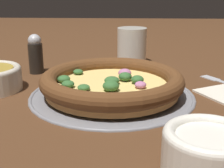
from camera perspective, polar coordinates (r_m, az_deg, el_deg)
ground_plane at (r=0.62m, az=0.00°, el=-2.13°), size 3.00×3.00×0.00m
pizza_tray at (r=0.62m, az=0.00°, el=-1.88°), size 0.33×0.33×0.01m
pizza at (r=0.61m, az=-0.02°, el=0.31°), size 0.28×0.28×0.04m
bowl_far at (r=0.37m, az=17.07°, el=-11.94°), size 0.10×0.10×0.06m
drinking_cup at (r=0.87m, az=3.64°, el=6.98°), size 0.08×0.08×0.10m
pepper_shaker at (r=0.80m, az=-13.81°, el=5.37°), size 0.04×0.04×0.10m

